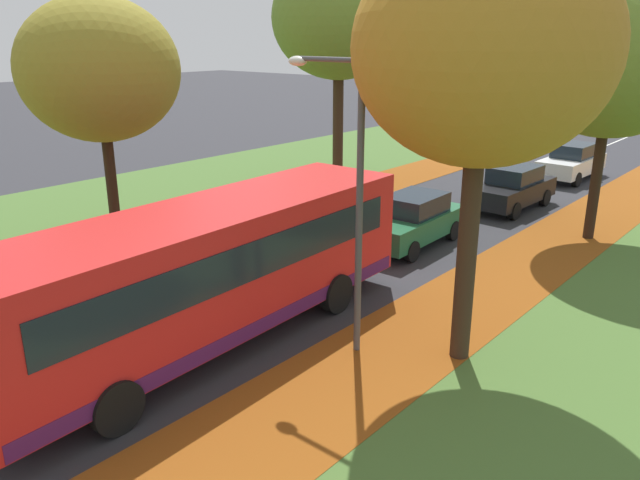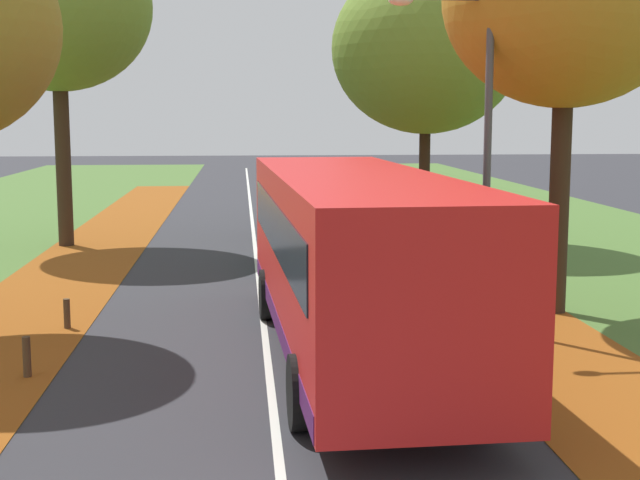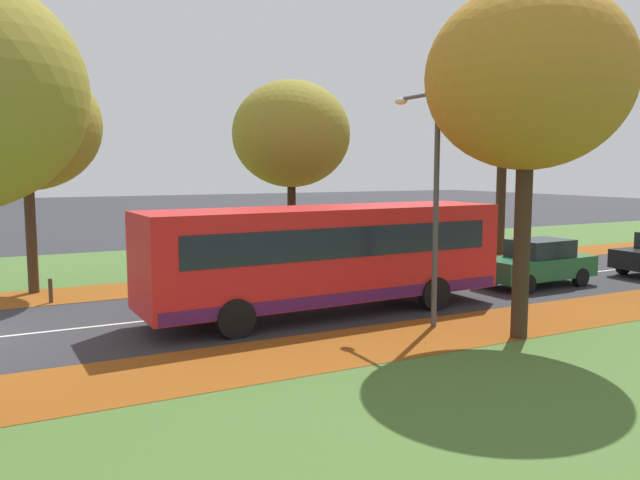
{
  "view_description": "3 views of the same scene",
  "coord_description": "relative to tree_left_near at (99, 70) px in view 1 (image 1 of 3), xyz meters",
  "views": [
    {
      "loc": [
        11.08,
        1.29,
        6.36
      ],
      "look_at": [
        2.08,
        11.83,
        1.77
      ],
      "focal_mm": 35.0,
      "sensor_mm": 36.0,
      "label": 1
    },
    {
      "loc": [
        -0.39,
        -4.82,
        3.9
      ],
      "look_at": [
        1.03,
        11.12,
        1.63
      ],
      "focal_mm": 50.0,
      "sensor_mm": 36.0,
      "label": 2
    },
    {
      "loc": [
        16.59,
        1.03,
        4.03
      ],
      "look_at": [
        -0.46,
        9.8,
        1.84
      ],
      "focal_mm": 35.0,
      "sensor_mm": 36.0,
      "label": 3
    }
  ],
  "objects": [
    {
      "name": "tree_right_mid",
      "position": [
        10.92,
        10.53,
        0.46
      ],
      "size": [
        5.65,
        5.65,
        8.38
      ],
      "color": "black",
      "rests_on": "ground"
    },
    {
      "name": "bollard_fifth",
      "position": [
        2.16,
        -2.88,
        -5.06
      ],
      "size": [
        0.12,
        0.12,
        0.62
      ],
      "primitive_type": "cylinder",
      "color": "#4C3823",
      "rests_on": "ground"
    },
    {
      "name": "bus",
      "position": [
        7.15,
        -2.21,
        -3.67
      ],
      "size": [
        2.94,
        10.49,
        2.98
      ],
      "color": "red",
      "rests_on": "ground"
    },
    {
      "name": "tree_left_near",
      "position": [
        0.0,
        0.0,
        0.0
      ],
      "size": [
        4.59,
        4.59,
        7.46
      ],
      "color": "black",
      "rests_on": "ground"
    },
    {
      "name": "car_white_third_in_line",
      "position": [
        7.33,
        18.93,
        -4.56
      ],
      "size": [
        1.86,
        4.24,
        1.62
      ],
      "color": "silver",
      "rests_on": "ground"
    },
    {
      "name": "road_centre_line",
      "position": [
        5.76,
        8.74,
        -5.37
      ],
      "size": [
        0.12,
        80.0,
        0.01
      ],
      "primitive_type": "cube",
      "color": "silver",
      "rests_on": "ground"
    },
    {
      "name": "streetlamp_right",
      "position": [
        9.43,
        -0.48,
        -1.63
      ],
      "size": [
        1.89,
        0.28,
        6.0
      ],
      "color": "#47474C",
      "rests_on": "ground"
    },
    {
      "name": "leaf_litter_right",
      "position": [
        10.36,
        2.74,
        -5.36
      ],
      "size": [
        2.8,
        60.0,
        0.0
      ],
      "primitive_type": "cube",
      "color": "#8C4714",
      "rests_on": "grass_verge_right"
    },
    {
      "name": "bollard_sixth",
      "position": [
        2.17,
        0.18,
        -5.09
      ],
      "size": [
        0.12,
        0.12,
        0.55
      ],
      "primitive_type": "cylinder",
      "color": "#4C3823",
      "rests_on": "ground"
    },
    {
      "name": "tree_left_mid",
      "position": [
        0.16,
        10.76,
        1.59
      ],
      "size": [
        5.44,
        5.44,
        9.44
      ],
      "color": "#382619",
      "rests_on": "ground"
    },
    {
      "name": "car_green_lead",
      "position": [
        6.89,
        6.15,
        -4.56
      ],
      "size": [
        1.9,
        4.26,
        1.62
      ],
      "color": "#1E6038",
      "rests_on": "ground"
    },
    {
      "name": "tree_right_near",
      "position": [
        11.54,
        0.7,
        0.72
      ],
      "size": [
        4.71,
        4.71,
        8.24
      ],
      "color": "#382619",
      "rests_on": "ground"
    },
    {
      "name": "car_black_following",
      "position": [
        7.43,
        12.32,
        -4.56
      ],
      "size": [
        1.89,
        4.25,
        1.62
      ],
      "color": "black",
      "rests_on": "ground"
    },
    {
      "name": "grass_verge_left",
      "position": [
        -3.44,
        8.74,
        -5.37
      ],
      "size": [
        12.0,
        90.0,
        0.01
      ],
      "primitive_type": "cube",
      "color": "#476B2D",
      "rests_on": "ground"
    },
    {
      "name": "leaf_litter_left",
      "position": [
        1.16,
        2.74,
        -5.36
      ],
      "size": [
        2.8,
        60.0,
        0.0
      ],
      "primitive_type": "cube",
      "color": "#8C4714",
      "rests_on": "grass_verge_left"
    }
  ]
}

